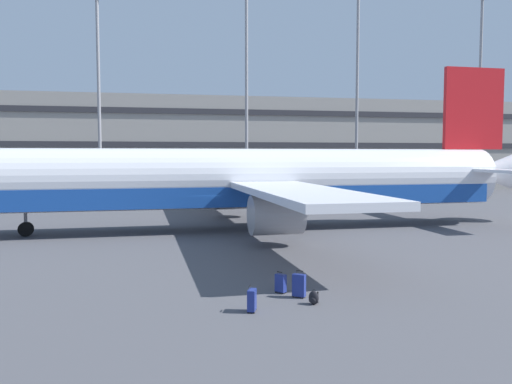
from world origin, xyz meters
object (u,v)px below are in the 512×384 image
at_px(suitcase_teal, 281,283).
at_px(backpack_silver, 314,298).
at_px(airliner, 249,181).
at_px(suitcase_large, 299,285).
at_px(suitcase_black, 252,300).

distance_m(suitcase_teal, backpack_silver, 1.79).
bearing_deg(airliner, suitcase_large, -94.62).
xyz_separation_m(suitcase_black, suitcase_teal, (1.46, 2.02, -0.02)).
xyz_separation_m(suitcase_large, suitcase_black, (-1.95, -1.30, -0.05)).
bearing_deg(suitcase_teal, suitcase_black, -125.92).
relative_size(airliner, suitcase_large, 44.42).
bearing_deg(backpack_silver, suitcase_large, 104.93).
distance_m(airliner, suitcase_large, 17.24).
bearing_deg(backpack_silver, airliner, 86.39).
relative_size(suitcase_large, suitcase_black, 1.13).
xyz_separation_m(suitcase_teal, backpack_silver, (0.74, -1.63, -0.15)).
relative_size(suitcase_black, backpack_silver, 1.66).
height_order(suitcase_black, suitcase_teal, suitcase_black).
bearing_deg(backpack_silver, suitcase_teal, 114.29).
relative_size(airliner, backpack_silver, 83.13).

